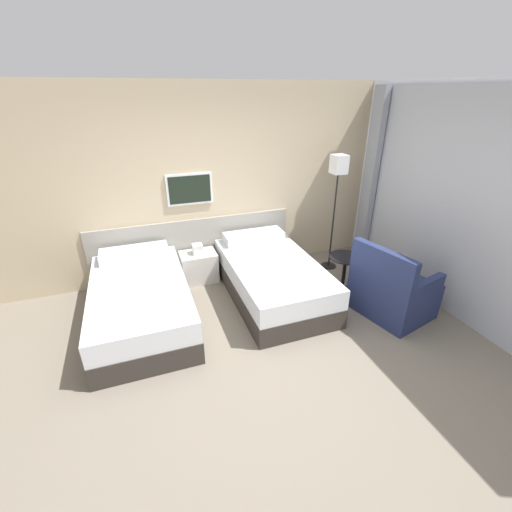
% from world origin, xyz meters
% --- Properties ---
extents(ground_plane, '(16.00, 16.00, 0.00)m').
position_xyz_m(ground_plane, '(0.00, 0.00, 0.00)').
color(ground_plane, slate).
extents(wall_headboard, '(10.00, 0.10, 2.70)m').
position_xyz_m(wall_headboard, '(-0.03, 2.21, 1.30)').
color(wall_headboard, '#C6B28E').
rests_on(wall_headboard, ground_plane).
extents(wall_window, '(0.21, 4.68, 2.70)m').
position_xyz_m(wall_window, '(2.48, -0.05, 1.34)').
color(wall_window, white).
rests_on(wall_window, ground_plane).
extents(bed_near_door, '(1.11, 1.97, 0.65)m').
position_xyz_m(bed_near_door, '(-1.25, 1.17, 0.27)').
color(bed_near_door, '#332D28').
rests_on(bed_near_door, ground_plane).
extents(bed_near_window, '(1.11, 1.97, 0.65)m').
position_xyz_m(bed_near_window, '(0.46, 1.17, 0.27)').
color(bed_near_window, '#332D28').
rests_on(bed_near_window, ground_plane).
extents(nightstand, '(0.52, 0.37, 0.58)m').
position_xyz_m(nightstand, '(-0.39, 1.91, 0.23)').
color(nightstand, beige).
rests_on(nightstand, ground_plane).
extents(floor_lamp, '(0.24, 0.24, 1.76)m').
position_xyz_m(floor_lamp, '(1.65, 1.64, 1.43)').
color(floor_lamp, black).
rests_on(floor_lamp, ground_plane).
extents(side_table, '(0.45, 0.45, 0.54)m').
position_xyz_m(side_table, '(1.45, 0.92, 0.38)').
color(side_table, black).
rests_on(side_table, ground_plane).
extents(armchair, '(0.93, 1.01, 0.96)m').
position_xyz_m(armchair, '(1.71, 0.28, 0.30)').
color(armchair, navy).
rests_on(armchair, ground_plane).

